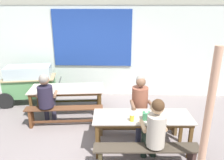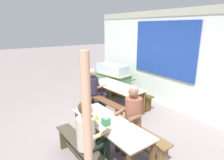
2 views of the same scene
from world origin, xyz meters
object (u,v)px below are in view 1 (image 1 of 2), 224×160
(bench_near_front, at_px, (146,155))
(person_left_back_turned, at_px, (46,96))
(condiment_jar, at_px, (132,118))
(wooden_support_post, at_px, (207,123))
(tissue_box, at_px, (146,116))
(dining_table_far, at_px, (67,91))
(dining_table_near, at_px, (142,120))
(soup_bowl, at_px, (72,86))
(person_right_near_table, at_px, (140,103))
(person_near_front, at_px, (155,129))
(bench_far_front, at_px, (65,114))
(food_cart, at_px, (29,82))
(bench_near_back, at_px, (138,120))
(bench_far_back, at_px, (71,94))

(bench_near_front, distance_m, person_left_back_turned, 2.60)
(condiment_jar, height_order, wooden_support_post, wooden_support_post)
(person_left_back_turned, relative_size, condiment_jar, 9.77)
(tissue_box, bearing_deg, dining_table_far, 140.20)
(dining_table_near, bearing_deg, soup_bowl, 137.72)
(bench_near_front, height_order, tissue_box, tissue_box)
(bench_near_front, relative_size, person_right_near_table, 1.34)
(person_near_front, bearing_deg, person_left_back_turned, 149.24)
(tissue_box, bearing_deg, person_near_front, -75.45)
(tissue_box, bearing_deg, bench_far_front, 151.86)
(food_cart, distance_m, person_left_back_turned, 1.55)
(bench_far_front, relative_size, soup_bowl, 12.30)
(food_cart, distance_m, tissue_box, 3.78)
(bench_near_back, bearing_deg, soup_bowl, 150.25)
(bench_near_front, xyz_separation_m, condiment_jar, (-0.24, 0.39, 0.48))
(dining_table_far, bearing_deg, dining_table_near, -38.41)
(bench_far_front, xyz_separation_m, person_right_near_table, (1.71, -0.31, 0.45))
(condiment_jar, relative_size, wooden_support_post, 0.06)
(bench_near_front, xyz_separation_m, tissue_box, (0.03, 0.46, 0.49))
(soup_bowl, bearing_deg, bench_far_back, 109.51)
(bench_near_back, bearing_deg, condiment_jar, -103.71)
(bench_far_back, xyz_separation_m, soup_bowl, (0.16, -0.46, 0.43))
(dining_table_near, height_order, bench_far_back, dining_table_near)
(bench_far_back, height_order, food_cart, food_cart)
(dining_table_far, distance_m, bench_far_back, 0.67)
(tissue_box, distance_m, soup_bowl, 2.35)
(person_near_front, bearing_deg, person_right_near_table, 98.50)
(bench_near_back, bearing_deg, wooden_support_post, -59.52)
(soup_bowl, bearing_deg, food_cart, 156.82)
(bench_near_back, xyz_separation_m, tissue_box, (0.08, -0.69, 0.48))
(person_right_near_table, bearing_deg, dining_table_near, -90.06)
(food_cart, height_order, soup_bowl, food_cart)
(bench_near_front, bearing_deg, bench_far_back, 125.96)
(bench_near_back, distance_m, bench_near_front, 1.15)
(bench_near_front, bearing_deg, dining_table_far, 132.21)
(person_near_front, relative_size, tissue_box, 8.31)
(bench_far_back, relative_size, bench_near_front, 1.01)
(wooden_support_post, bearing_deg, person_right_near_table, 120.81)
(tissue_box, distance_m, condiment_jar, 0.27)
(person_near_front, relative_size, condiment_jar, 10.15)
(person_right_near_table, bearing_deg, condiment_jar, -106.87)
(dining_table_far, bearing_deg, person_right_near_table, -26.68)
(dining_table_far, distance_m, person_left_back_turned, 0.65)
(dining_table_far, distance_m, person_near_front, 2.69)
(dining_table_far, relative_size, wooden_support_post, 0.86)
(person_near_front, bearing_deg, bench_near_back, 99.38)
(dining_table_near, bearing_deg, condiment_jar, -139.08)
(dining_table_near, relative_size, person_near_front, 1.40)
(bench_near_front, relative_size, condiment_jar, 13.63)
(bench_far_back, xyz_separation_m, bench_near_back, (1.79, -1.40, 0.01))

